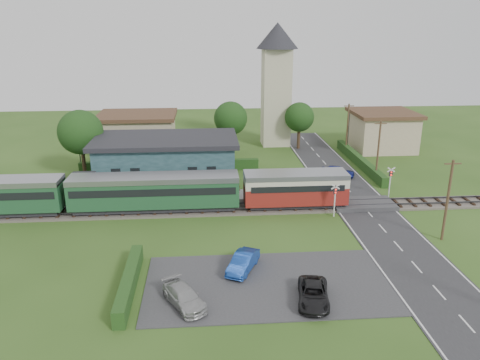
{
  "coord_description": "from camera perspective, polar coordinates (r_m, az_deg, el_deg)",
  "views": [
    {
      "loc": [
        -5.61,
        -40.52,
        17.33
      ],
      "look_at": [
        -2.17,
        4.0,
        2.41
      ],
      "focal_mm": 35.0,
      "sensor_mm": 36.0,
      "label": 1
    }
  ],
  "objects": [
    {
      "name": "pedestrian_near",
      "position": [
        47.98,
        -0.39,
        -0.93
      ],
      "size": [
        0.76,
        0.57,
        1.88
      ],
      "primitive_type": "imported",
      "rotation": [
        0.0,
        0.0,
        3.33
      ],
      "color": "gray",
      "rests_on": "platform"
    },
    {
      "name": "road",
      "position": [
        46.74,
        15.48,
        -3.96
      ],
      "size": [
        6.0,
        70.0,
        0.05
      ],
      "primitive_type": "cube",
      "color": "#28282B",
      "rests_on": "ground"
    },
    {
      "name": "hedge_roadside",
      "position": [
        62.18,
        14.35,
        2.28
      ],
      "size": [
        0.8,
        18.0,
        1.2
      ],
      "primitive_type": "cube",
      "color": "#193814",
      "rests_on": "ground"
    },
    {
      "name": "car_park",
      "position": [
        33.6,
        3.32,
        -12.52
      ],
      "size": [
        17.0,
        9.0,
        0.08
      ],
      "primitive_type": "cube",
      "color": "#333335",
      "rests_on": "ground"
    },
    {
      "name": "pedestrian_far",
      "position": [
        48.7,
        -14.93,
        -1.38
      ],
      "size": [
        0.76,
        0.92,
        1.71
      ],
      "primitive_type": "imported",
      "rotation": [
        0.0,
        0.0,
        1.71
      ],
      "color": "gray",
      "rests_on": "platform"
    },
    {
      "name": "tree_c",
      "position": [
        68.11,
        7.25,
        7.6
      ],
      "size": [
        4.2,
        4.2,
        6.78
      ],
      "color": "#332316",
      "rests_on": "ground"
    },
    {
      "name": "crossing_signal_far",
      "position": [
        51.15,
        17.87,
        0.28
      ],
      "size": [
        0.84,
        0.28,
        3.28
      ],
      "color": "silver",
      "rests_on": "ground"
    },
    {
      "name": "railway_track",
      "position": [
        46.21,
        2.88,
        -3.42
      ],
      "size": [
        76.0,
        3.2,
        0.49
      ],
      "color": "#4C443D",
      "rests_on": "ground"
    },
    {
      "name": "crossing_signal_near",
      "position": [
        44.54,
        11.51,
        -1.85
      ],
      "size": [
        0.84,
        0.28,
        3.28
      ],
      "color": "silver",
      "rests_on": "ground"
    },
    {
      "name": "hedge_carpark",
      "position": [
        33.5,
        -13.36,
        -12.04
      ],
      "size": [
        0.8,
        9.0,
        1.2
      ],
      "primitive_type": "cube",
      "color": "#193814",
      "rests_on": "ground"
    },
    {
      "name": "crossing_deck",
      "position": [
        48.41,
        14.72,
        -2.85
      ],
      "size": [
        6.2,
        3.4,
        0.45
      ],
      "primitive_type": "cube",
      "color": "#333335",
      "rests_on": "ground"
    },
    {
      "name": "platform",
      "position": [
        49.01,
        -9.28,
        -2.2
      ],
      "size": [
        30.0,
        3.0,
        0.45
      ],
      "primitive_type": "cube",
      "color": "gray",
      "rests_on": "ground"
    },
    {
      "name": "streetlamp_east",
      "position": [
        72.32,
        13.15,
        6.6
      ],
      "size": [
        0.3,
        0.3,
        5.15
      ],
      "color": "#3F3F47",
      "rests_on": "ground"
    },
    {
      "name": "car_on_road",
      "position": [
        56.69,
        11.8,
        1.04
      ],
      "size": [
        4.27,
        3.02,
        1.35
      ],
      "primitive_type": "imported",
      "rotation": [
        0.0,
        0.0,
        1.17
      ],
      "color": "navy",
      "rests_on": "road"
    },
    {
      "name": "station_building",
      "position": [
        53.73,
        -8.94,
        2.44
      ],
      "size": [
        16.0,
        9.0,
        5.3
      ],
      "color": "#1F4141",
      "rests_on": "ground"
    },
    {
      "name": "utility_pole_c",
      "position": [
        55.97,
        16.5,
        3.53
      ],
      "size": [
        1.4,
        0.22,
        7.0
      ],
      "color": "#473321",
      "rests_on": "ground"
    },
    {
      "name": "car_park_blue",
      "position": [
        34.86,
        0.38,
        -9.97
      ],
      "size": [
        2.89,
        4.12,
        1.29
      ],
      "primitive_type": "imported",
      "rotation": [
        0.0,
        0.0,
        -0.44
      ],
      "color": "navy",
      "rests_on": "car_park"
    },
    {
      "name": "utility_pole_b",
      "position": [
        42.09,
        23.98,
        -2.19
      ],
      "size": [
        1.4,
        0.22,
        7.0
      ],
      "color": "#473321",
      "rests_on": "ground"
    },
    {
      "name": "house_west",
      "position": [
        67.76,
        -12.34,
        5.66
      ],
      "size": [
        10.8,
        8.8,
        5.5
      ],
      "color": "tan",
      "rests_on": "ground"
    },
    {
      "name": "car_park_silver",
      "position": [
        31.18,
        -6.84,
        -13.95
      ],
      "size": [
        3.41,
        4.4,
        1.19
      ],
      "primitive_type": "imported",
      "rotation": [
        0.0,
        0.0,
        0.49
      ],
      "color": "#A4A4A4",
      "rests_on": "car_park"
    },
    {
      "name": "tree_a",
      "position": [
        57.64,
        -18.86,
        5.52
      ],
      "size": [
        5.2,
        5.2,
        8.0
      ],
      "color": "#332316",
      "rests_on": "ground"
    },
    {
      "name": "church_tower",
      "position": [
        69.7,
        4.47,
        12.57
      ],
      "size": [
        6.0,
        6.0,
        17.6
      ],
      "color": "#BFB799",
      "rests_on": "ground"
    },
    {
      "name": "car_park_dark",
      "position": [
        31.64,
        8.93,
        -13.56
      ],
      "size": [
        2.67,
        4.49,
        1.17
      ],
      "primitive_type": "imported",
      "rotation": [
        0.0,
        0.0,
        -0.18
      ],
      "color": "black",
      "rests_on": "car_park"
    },
    {
      "name": "train",
      "position": [
        45.85,
        -14.3,
        -1.42
      ],
      "size": [
        43.2,
        2.9,
        3.4
      ],
      "color": "#232328",
      "rests_on": "ground"
    },
    {
      "name": "utility_pole_d",
      "position": [
        67.0,
        12.96,
        6.2
      ],
      "size": [
        1.4,
        0.22,
        7.0
      ],
      "color": "#473321",
      "rests_on": "ground"
    },
    {
      "name": "house_east",
      "position": [
        70.92,
        16.95,
        5.85
      ],
      "size": [
        8.8,
        8.8,
        5.5
      ],
      "color": "tan",
      "rests_on": "ground"
    },
    {
      "name": "hedge_station",
      "position": [
        58.61,
        -8.53,
        1.73
      ],
      "size": [
        22.0,
        0.8,
        1.3
      ],
      "primitive_type": "cube",
      "color": "#193814",
      "rests_on": "ground"
    },
    {
      "name": "streetlamp_west",
      "position": [
        64.3,
        -19.13,
        4.61
      ],
      "size": [
        0.3,
        0.3,
        5.15
      ],
      "color": "#3F3F47",
      "rests_on": "ground"
    },
    {
      "name": "equipment_hut",
      "position": [
        49.86,
        -18.56,
        -0.73
      ],
      "size": [
        2.3,
        2.3,
        2.55
      ],
      "color": "#BFB799",
      "rests_on": "platform"
    },
    {
      "name": "tree_b",
      "position": [
        64.8,
        -1.15,
        7.52
      ],
      "size": [
        4.6,
        4.6,
        7.34
      ],
      "color": "#332316",
      "rests_on": "ground"
    },
    {
      "name": "ground",
      "position": [
        44.42,
        3.2,
        -4.51
      ],
      "size": [
        120.0,
        120.0,
        0.0
      ],
      "primitive_type": "plane",
      "color": "#2D4C19"
    }
  ]
}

